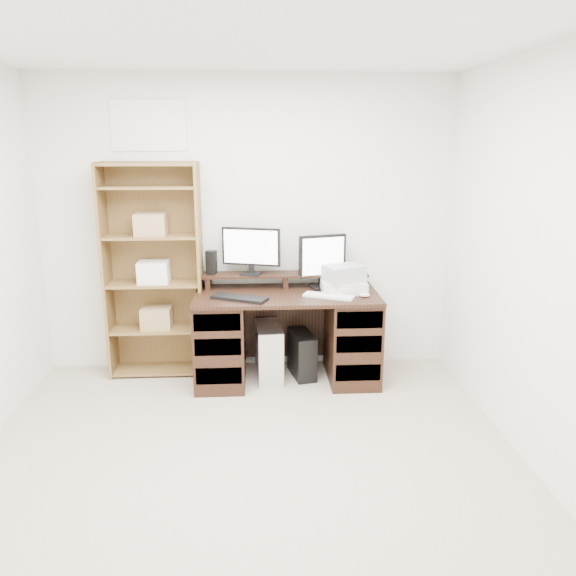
{
  "coord_description": "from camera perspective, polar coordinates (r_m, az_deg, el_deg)",
  "views": [
    {
      "loc": [
        0.07,
        -2.79,
        1.96
      ],
      "look_at": [
        0.31,
        1.43,
        0.85
      ],
      "focal_mm": 35.0,
      "sensor_mm": 36.0,
      "label": 1
    }
  ],
  "objects": [
    {
      "name": "room",
      "position": [
        2.88,
        -4.65,
        0.4
      ],
      "size": [
        3.54,
        4.04,
        2.54
      ],
      "color": "#BAA78F",
      "rests_on": "ground"
    },
    {
      "name": "keyboard_black",
      "position": [
        4.43,
        -4.95,
        -1.02
      ],
      "size": [
        0.47,
        0.32,
        0.02
      ],
      "primitive_type": "cube",
      "rotation": [
        0.0,
        0.0,
        -0.44
      ],
      "color": "black",
      "rests_on": "desk"
    },
    {
      "name": "mouse",
      "position": [
        4.52,
        7.81,
        -0.72
      ],
      "size": [
        0.1,
        0.09,
        0.03
      ],
      "primitive_type": "ellipsoid",
      "rotation": [
        0.0,
        0.0,
        -0.42
      ],
      "color": "silver",
      "rests_on": "desk"
    },
    {
      "name": "riser_shelf",
      "position": [
        4.77,
        -0.29,
        1.2
      ],
      "size": [
        1.4,
        0.22,
        0.12
      ],
      "color": "black",
      "rests_on": "desk"
    },
    {
      "name": "bookshelf",
      "position": [
        4.83,
        -13.44,
        1.87
      ],
      "size": [
        0.8,
        0.3,
        1.8
      ],
      "color": "brown",
      "rests_on": "ground"
    },
    {
      "name": "printer",
      "position": [
        4.65,
        5.67,
        0.16
      ],
      "size": [
        0.36,
        0.27,
        0.09
      ],
      "primitive_type": "cube",
      "rotation": [
        0.0,
        0.0,
        0.0
      ],
      "color": "beige",
      "rests_on": "desk"
    },
    {
      "name": "speaker",
      "position": [
        4.77,
        -7.8,
        2.61
      ],
      "size": [
        0.1,
        0.1,
        0.2
      ],
      "primitive_type": "cube",
      "rotation": [
        0.0,
        0.0,
        -0.24
      ],
      "color": "black",
      "rests_on": "riser_shelf"
    },
    {
      "name": "monitor_wide",
      "position": [
        4.7,
        -3.78,
        4.03
      ],
      "size": [
        0.49,
        0.19,
        0.39
      ],
      "rotation": [
        0.0,
        0.0,
        -0.28
      ],
      "color": "black",
      "rests_on": "riser_shelf"
    },
    {
      "name": "keyboard_white",
      "position": [
        4.49,
        4.16,
        -0.83
      ],
      "size": [
        0.42,
        0.27,
        0.02
      ],
      "primitive_type": "cube",
      "rotation": [
        0.0,
        0.0,
        -0.42
      ],
      "color": "white",
      "rests_on": "desk"
    },
    {
      "name": "basket",
      "position": [
        4.62,
        5.7,
        1.49
      ],
      "size": [
        0.37,
        0.32,
        0.13
      ],
      "primitive_type": "cube",
      "rotation": [
        0.0,
        0.0,
        0.38
      ],
      "color": "#999EA4",
      "rests_on": "printer"
    },
    {
      "name": "monitor_small",
      "position": [
        4.73,
        3.52,
        2.94
      ],
      "size": [
        0.41,
        0.2,
        0.45
      ],
      "rotation": [
        0.0,
        0.0,
        0.28
      ],
      "color": "black",
      "rests_on": "desk"
    },
    {
      "name": "tower_black",
      "position": [
        4.83,
        1.42,
        -6.76
      ],
      "size": [
        0.23,
        0.41,
        0.38
      ],
      "rotation": [
        0.0,
        0.0,
        0.19
      ],
      "color": "black",
      "rests_on": "ground"
    },
    {
      "name": "desk",
      "position": [
        4.71,
        -0.15,
        -4.77
      ],
      "size": [
        1.5,
        0.7,
        0.75
      ],
      "color": "black",
      "rests_on": "ground"
    },
    {
      "name": "tower_silver",
      "position": [
        4.79,
        -1.98,
        -6.46
      ],
      "size": [
        0.24,
        0.47,
        0.46
      ],
      "primitive_type": "cube",
      "rotation": [
        0.0,
        0.0,
        0.07
      ],
      "color": "silver",
      "rests_on": "ground"
    }
  ]
}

